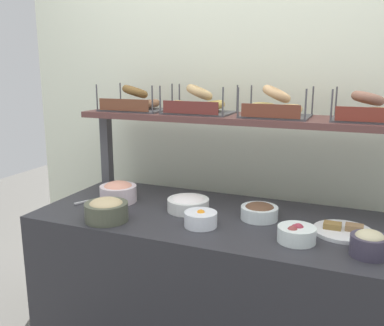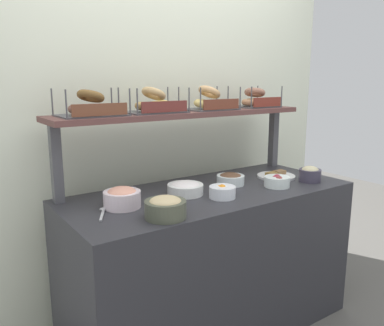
% 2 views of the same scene
% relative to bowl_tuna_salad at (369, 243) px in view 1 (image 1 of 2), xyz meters
% --- Properties ---
extents(back_wall, '(2.86, 0.06, 2.40)m').
position_rel_bowl_tuna_salad_xyz_m(back_wall, '(-0.63, 0.73, 0.30)').
color(back_wall, white).
rests_on(back_wall, ground_plane).
extents(deli_counter, '(1.66, 0.70, 0.85)m').
position_rel_bowl_tuna_salad_xyz_m(deli_counter, '(-0.63, 0.18, -0.47)').
color(deli_counter, '#2D2D33').
rests_on(deli_counter, ground_plane).
extents(shelf_riser_left, '(0.05, 0.05, 0.40)m').
position_rel_bowl_tuna_salad_xyz_m(shelf_riser_left, '(-1.40, 0.45, 0.15)').
color(shelf_riser_left, '#4C4C51').
rests_on(shelf_riser_left, deli_counter).
extents(upper_shelf, '(1.62, 0.32, 0.03)m').
position_rel_bowl_tuna_salad_xyz_m(upper_shelf, '(-0.63, 0.45, 0.37)').
color(upper_shelf, brown).
rests_on(upper_shelf, shelf_riser_left).
extents(bowl_tuna_salad, '(0.13, 0.13, 0.10)m').
position_rel_bowl_tuna_salad_xyz_m(bowl_tuna_salad, '(0.00, 0.00, 0.00)').
color(bowl_tuna_salad, '#3D374A').
rests_on(bowl_tuna_salad, deli_counter).
extents(bowl_fruit_salad, '(0.14, 0.14, 0.07)m').
position_rel_bowl_tuna_salad_xyz_m(bowl_fruit_salad, '(-0.66, 0.04, -0.01)').
color(bowl_fruit_salad, white).
rests_on(bowl_fruit_salad, deli_counter).
extents(bowl_chocolate_spread, '(0.16, 0.16, 0.07)m').
position_rel_bowl_tuna_salad_xyz_m(bowl_chocolate_spread, '(-0.45, 0.22, -0.01)').
color(bowl_chocolate_spread, white).
rests_on(bowl_chocolate_spread, deli_counter).
extents(bowl_cream_cheese, '(0.20, 0.20, 0.07)m').
position_rel_bowl_tuna_salad_xyz_m(bowl_cream_cheese, '(-0.79, 0.20, -0.01)').
color(bowl_cream_cheese, white).
rests_on(bowl_cream_cheese, deli_counter).
extents(bowl_lox_spread, '(0.18, 0.18, 0.10)m').
position_rel_bowl_tuna_salad_xyz_m(bowl_lox_spread, '(-1.16, 0.19, 0.00)').
color(bowl_lox_spread, white).
rests_on(bowl_lox_spread, deli_counter).
extents(bowl_beet_salad, '(0.15, 0.15, 0.07)m').
position_rel_bowl_tuna_salad_xyz_m(bowl_beet_salad, '(-0.26, 0.03, -0.01)').
color(bowl_beet_salad, white).
rests_on(bowl_beet_salad, deli_counter).
extents(bowl_hummus, '(0.19, 0.19, 0.10)m').
position_rel_bowl_tuna_salad_xyz_m(bowl_hummus, '(-1.07, -0.06, 0.00)').
color(bowl_hummus, '#4D5241').
rests_on(bowl_hummus, deli_counter).
extents(serving_plate_white, '(0.24, 0.24, 0.04)m').
position_rel_bowl_tuna_salad_xyz_m(serving_plate_white, '(-0.10, 0.19, -0.04)').
color(serving_plate_white, white).
rests_on(serving_plate_white, deli_counter).
extents(serving_spoon_near_plate, '(0.10, 0.16, 0.01)m').
position_rel_bowl_tuna_salad_xyz_m(serving_spoon_near_plate, '(-1.28, 0.16, -0.04)').
color(serving_spoon_near_plate, '#B7B7BC').
rests_on(serving_spoon_near_plate, deli_counter).
extents(bagel_basket_cinnamon_raisin, '(0.34, 0.24, 0.14)m').
position_rel_bowl_tuna_salad_xyz_m(bagel_basket_cinnamon_raisin, '(-1.20, 0.44, 0.43)').
color(bagel_basket_cinnamon_raisin, '#4C4C51').
rests_on(bagel_basket_cinnamon_raisin, upper_shelf).
extents(bagel_basket_sesame, '(0.33, 0.25, 0.15)m').
position_rel_bowl_tuna_salad_xyz_m(bagel_basket_sesame, '(-0.83, 0.45, 0.43)').
color(bagel_basket_sesame, '#4C4C51').
rests_on(bagel_basket_sesame, upper_shelf).
extents(bagel_basket_plain, '(0.31, 0.26, 0.16)m').
position_rel_bowl_tuna_salad_xyz_m(bagel_basket_plain, '(-0.45, 0.44, 0.43)').
color(bagel_basket_plain, '#4C4C51').
rests_on(bagel_basket_plain, upper_shelf).
extents(bagel_basket_everything, '(0.28, 0.25, 0.14)m').
position_rel_bowl_tuna_salad_xyz_m(bagel_basket_everything, '(-0.05, 0.45, 0.43)').
color(bagel_basket_everything, '#4C4C51').
rests_on(bagel_basket_everything, upper_shelf).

